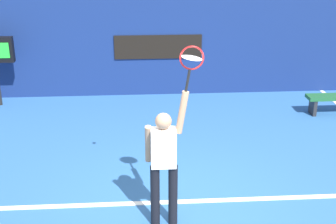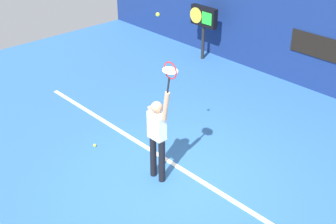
{
  "view_description": "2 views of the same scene",
  "coord_description": "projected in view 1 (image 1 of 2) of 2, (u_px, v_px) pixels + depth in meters",
  "views": [
    {
      "loc": [
        -0.52,
        -5.71,
        3.83
      ],
      "look_at": [
        -0.09,
        0.52,
        1.42
      ],
      "focal_mm": 48.62,
      "sensor_mm": 36.0,
      "label": 1
    },
    {
      "loc": [
        5.31,
        -5.06,
        5.51
      ],
      "look_at": [
        -0.44,
        0.28,
        1.2
      ],
      "focal_mm": 48.95,
      "sensor_mm": 36.0,
      "label": 2
    }
  ],
  "objects": [
    {
      "name": "ground_plane",
      "position": [
        177.0,
        214.0,
        6.73
      ],
      "size": [
        18.0,
        18.0,
        0.0
      ],
      "primitive_type": "plane",
      "color": "#2D609E"
    },
    {
      "name": "back_wall",
      "position": [
        158.0,
        39.0,
        11.44
      ],
      "size": [
        18.0,
        0.2,
        2.9
      ],
      "primitive_type": "cube",
      "color": "navy",
      "rests_on": "ground_plane"
    },
    {
      "name": "court_baseline",
      "position": [
        175.0,
        202.0,
        7.02
      ],
      "size": [
        10.0,
        0.1,
        0.01
      ],
      "primitive_type": "cube",
      "color": "white",
      "rests_on": "ground_plane"
    },
    {
      "name": "sponsor_banner_center",
      "position": [
        158.0,
        47.0,
        11.4
      ],
      "size": [
        2.2,
        0.03,
        0.6
      ],
      "primitive_type": "cube",
      "color": "black"
    },
    {
      "name": "tennis_player",
      "position": [
        164.0,
        160.0,
        6.15
      ],
      "size": [
        0.58,
        0.31,
        1.99
      ],
      "color": "black",
      "rests_on": "ground_plane"
    },
    {
      "name": "tennis_racket",
      "position": [
        191.0,
        61.0,
        5.67
      ],
      "size": [
        0.36,
        0.27,
        0.62
      ],
      "color": "black"
    }
  ]
}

